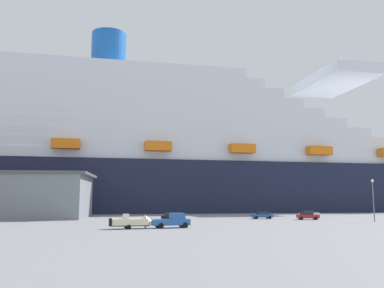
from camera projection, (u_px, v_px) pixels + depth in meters
ground_plane at (160, 216)px, 106.16m from camera, size 600.00×600.00×0.00m
cruise_ship at (180, 157)px, 142.68m from camera, size 230.41×51.39×67.07m
pickup_truck at (172, 221)px, 61.97m from camera, size 5.90×3.19×2.20m
small_boat_on_trailer at (134, 222)px, 60.04m from camera, size 7.10×3.26×2.15m
street_lamp at (373, 194)px, 79.20m from camera, size 0.56×0.56×8.11m
parked_car_blue_suv at (262, 215)px, 91.21m from camera, size 4.60×2.10×1.58m
parked_car_black_coupe at (171, 216)px, 84.06m from camera, size 4.41×2.41×1.58m
parked_car_white_van at (309, 214)px, 101.36m from camera, size 4.66×2.28×1.58m
parked_car_red_hatchback at (307, 216)px, 87.49m from camera, size 4.84×2.72×1.58m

